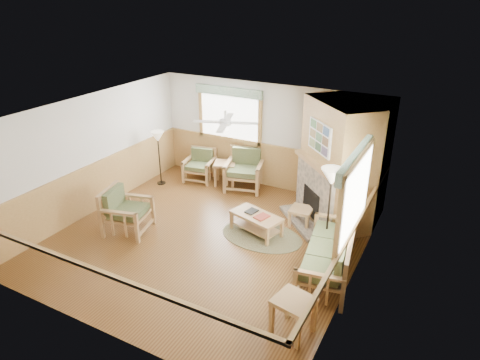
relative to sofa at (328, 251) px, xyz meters
The scene contains 24 objects.
floor 2.59m from the sofa, behind, with size 6.00×6.00×0.01m, color brown.
ceiling 3.39m from the sofa, behind, with size 6.00×6.00×0.01m, color white.
wall_back 4.01m from the sofa, 130.71° to the left, with size 6.00×0.02×2.70m, color silver.
wall_front 4.06m from the sofa, 130.02° to the right, with size 6.00×0.02×2.70m, color silver.
wall_left 5.62m from the sofa, behind, with size 0.02×6.00×2.70m, color silver.
wall_right 0.99m from the sofa, ahead, with size 0.02×6.00×2.70m, color silver.
wainscot 2.55m from the sofa, behind, with size 6.00×6.00×1.10m, color #A97F45, non-canonical shape.
fireplace 2.25m from the sofa, 103.94° to the left, with size 2.20×2.20×2.70m, color #A97F45, non-canonical shape.
window_back 5.11m from the sofa, 141.31° to the left, with size 1.90×0.16×1.50m, color white, non-canonical shape.
window_right 2.11m from the sofa, 29.96° to the right, with size 0.16×1.90×1.50m, color white, non-canonical shape.
ceiling_fan 3.15m from the sofa, behind, with size 1.24×1.24×0.36m, color white, non-canonical shape.
sofa is the anchor object (origin of this frame).
armchair_back_left 4.96m from the sofa, 150.74° to the left, with size 0.74×0.74×0.83m, color #A1794B, non-canonical shape.
armchair_back_right 3.92m from the sofa, 140.14° to the left, with size 0.92×0.92×1.03m, color #A1794B, non-canonical shape.
armchair_left 4.24m from the sofa, behind, with size 0.86×0.86×0.97m, color #A1794B, non-canonical shape.
coffee_table 1.89m from the sofa, 159.54° to the left, with size 1.09×0.55×0.44m, color #A1794B, non-canonical shape.
end_table_chairs 4.38m from the sofa, 144.95° to the left, with size 0.54×0.52×0.61m, color #A1794B, non-canonical shape.
end_table_sofa 1.69m from the sofa, 90.13° to the right, with size 0.55×0.53×0.62m, color #A1794B, non-canonical shape.
footstool 1.76m from the sofa, 126.26° to the left, with size 0.47×0.47×0.41m, color #A1794B, non-canonical shape.
braided_rug 1.75m from the sofa, 159.98° to the left, with size 1.77×1.77×0.01m, color brown.
floor_lamp_left 5.39m from the sofa, 161.29° to the left, with size 0.33×0.33×1.46m, color black, non-canonical shape.
floor_lamp_right 0.80m from the sofa, 109.78° to the left, with size 0.41×0.41×1.81m, color black, non-canonical shape.
book_red 1.71m from the sofa, 159.35° to the left, with size 0.22×0.30×0.03m, color maroon.
book_dark 2.04m from the sofa, 159.17° to the left, with size 0.20×0.27×0.03m, color black.
Camera 1 is at (4.18, -6.43, 4.80)m, focal length 32.00 mm.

